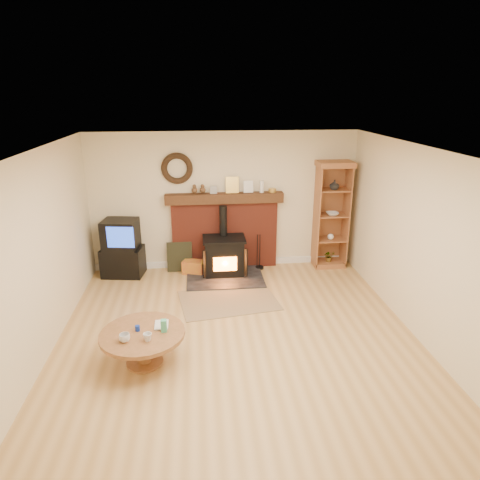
{
  "coord_description": "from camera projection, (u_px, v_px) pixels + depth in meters",
  "views": [
    {
      "loc": [
        -0.5,
        -5.11,
        3.28
      ],
      "look_at": [
        0.12,
        1.0,
        1.13
      ],
      "focal_mm": 32.0,
      "sensor_mm": 36.0,
      "label": 1
    }
  ],
  "objects": [
    {
      "name": "ground",
      "position": [
        238.0,
        341.0,
        5.93
      ],
      "size": [
        5.5,
        5.5,
        0.0
      ],
      "primitive_type": "plane",
      "color": "#B1864A",
      "rests_on": "ground"
    },
    {
      "name": "room_shell",
      "position": [
        236.0,
        220.0,
        5.45
      ],
      "size": [
        5.02,
        5.52,
        2.61
      ],
      "color": "beige",
      "rests_on": "ground"
    },
    {
      "name": "fire_tools",
      "position": [
        259.0,
        263.0,
        8.3
      ],
      "size": [
        0.16,
        0.16,
        0.7
      ],
      "color": "black",
      "rests_on": "ground"
    },
    {
      "name": "area_rug",
      "position": [
        229.0,
        300.0,
        7.05
      ],
      "size": [
        1.7,
        1.29,
        0.01
      ],
      "primitive_type": "cube",
      "rotation": [
        0.0,
        0.0,
        0.15
      ],
      "color": "brown",
      "rests_on": "ground"
    },
    {
      "name": "tv_unit",
      "position": [
        122.0,
        249.0,
        7.89
      ],
      "size": [
        0.8,
        0.61,
        1.07
      ],
      "color": "black",
      "rests_on": "ground"
    },
    {
      "name": "coffee_table",
      "position": [
        143.0,
        338.0,
        5.32
      ],
      "size": [
        1.06,
        1.06,
        0.61
      ],
      "color": "brown",
      "rests_on": "ground"
    },
    {
      "name": "chimney_breast",
      "position": [
        225.0,
        228.0,
        8.17
      ],
      "size": [
        2.2,
        0.22,
        1.78
      ],
      "color": "maroon",
      "rests_on": "ground"
    },
    {
      "name": "wood_stove",
      "position": [
        224.0,
        257.0,
        7.94
      ],
      "size": [
        1.4,
        1.0,
        1.29
      ],
      "color": "black",
      "rests_on": "ground"
    },
    {
      "name": "firelog_box",
      "position": [
        194.0,
        267.0,
        8.08
      ],
      "size": [
        0.46,
        0.37,
        0.25
      ],
      "primitive_type": "cube",
      "rotation": [
        0.0,
        0.0,
        -0.33
      ],
      "color": "yellow",
      "rests_on": "ground"
    },
    {
      "name": "curio_cabinet",
      "position": [
        331.0,
        215.0,
        8.18
      ],
      "size": [
        0.66,
        0.48,
        2.06
      ],
      "color": "#9C5A33",
      "rests_on": "ground"
    },
    {
      "name": "leaning_painting",
      "position": [
        180.0,
        257.0,
        8.14
      ],
      "size": [
        0.48,
        0.13,
        0.57
      ],
      "primitive_type": "cube",
      "rotation": [
        -0.17,
        0.0,
        0.0
      ],
      "color": "black",
      "rests_on": "ground"
    }
  ]
}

